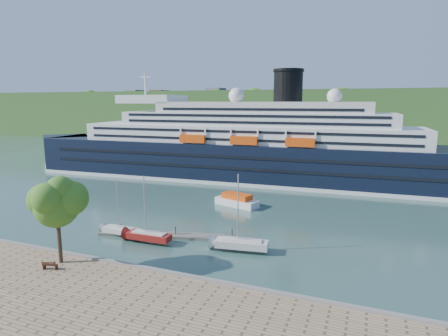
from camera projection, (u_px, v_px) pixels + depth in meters
ground at (101, 268)px, 43.67m from camera, size 400.00×400.00×0.00m
far_hillside at (307, 117)px, 174.33m from camera, size 400.00×50.00×24.00m
quay_coping at (99, 259)px, 43.29m from camera, size 220.00×0.50×0.30m
cruise_ship at (236, 126)px, 91.68m from camera, size 119.01×23.24×26.56m
park_bench at (50, 265)px, 40.97m from camera, size 1.78×1.13×1.06m
promenade_tree at (57, 216)px, 41.86m from camera, size 6.64×6.64×11.00m
floating_pontoon at (161, 235)px, 53.96m from camera, size 18.39×6.55×0.41m
sailboat_white_near at (120, 209)px, 53.40m from camera, size 6.14×1.77×7.91m
sailboat_red at (148, 211)px, 50.69m from camera, size 6.99×2.18×8.94m
sailboat_white_far at (242, 215)px, 47.66m from camera, size 7.75×3.23×9.71m
tender_launch at (237, 200)px, 69.49m from camera, size 8.87×5.20×2.32m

